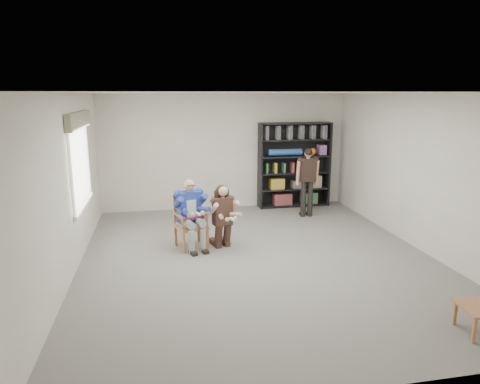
{
  "coord_description": "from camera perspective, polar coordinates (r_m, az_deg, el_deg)",
  "views": [
    {
      "loc": [
        -1.64,
        -6.79,
        2.78
      ],
      "look_at": [
        -0.2,
        0.6,
        1.05
      ],
      "focal_mm": 32.0,
      "sensor_mm": 36.0,
      "label": 1
    }
  ],
  "objects": [
    {
      "name": "room_shell",
      "position": [
        7.12,
        2.5,
        1.75
      ],
      "size": [
        6.0,
        7.0,
        2.8
      ],
      "primitive_type": null,
      "color": "beige",
      "rests_on": "ground"
    },
    {
      "name": "seated_man",
      "position": [
        7.85,
        -6.58,
        -2.92
      ],
      "size": [
        0.75,
        0.9,
        1.29
      ],
      "primitive_type": null,
      "rotation": [
        0.0,
        0.0,
        0.29
      ],
      "color": "navy",
      "rests_on": "floor"
    },
    {
      "name": "armchair",
      "position": [
        7.89,
        -6.56,
        -3.96
      ],
      "size": [
        0.71,
        0.7,
        0.99
      ],
      "primitive_type": null,
      "rotation": [
        0.0,
        0.0,
        0.29
      ],
      "color": "olive",
      "rests_on": "floor"
    },
    {
      "name": "floor",
      "position": [
        7.52,
        2.4,
        -8.77
      ],
      "size": [
        6.0,
        7.0,
        0.01
      ],
      "primitive_type": "cube",
      "color": "slate",
      "rests_on": "ground"
    },
    {
      "name": "kneeling_woman",
      "position": [
        7.81,
        -2.25,
        -3.34
      ],
      "size": [
        0.7,
        0.9,
        1.18
      ],
      "primitive_type": null,
      "rotation": [
        0.0,
        0.0,
        0.29
      ],
      "color": "#351F18",
      "rests_on": "floor"
    },
    {
      "name": "bookshelf",
      "position": [
        10.75,
        7.25,
        3.58
      ],
      "size": [
        1.8,
        0.38,
        2.1
      ],
      "primitive_type": null,
      "color": "black",
      "rests_on": "floor"
    },
    {
      "name": "window_left",
      "position": [
        7.98,
        -20.39,
        3.85
      ],
      "size": [
        0.16,
        2.0,
        1.75
      ],
      "primitive_type": null,
      "color": "white",
      "rests_on": "room_shell"
    },
    {
      "name": "standing_man",
      "position": [
        9.9,
        8.97,
        1.23
      ],
      "size": [
        0.5,
        0.29,
        1.59
      ],
      "primitive_type": null,
      "rotation": [
        0.0,
        0.0,
        -0.04
      ],
      "color": "black",
      "rests_on": "floor"
    }
  ]
}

